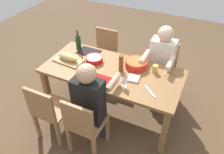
% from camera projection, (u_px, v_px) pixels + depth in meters
% --- Properties ---
extents(ground_plane, '(8.00, 8.00, 0.00)m').
position_uv_depth(ground_plane, '(112.00, 110.00, 3.33)').
color(ground_plane, brown).
extents(dining_table, '(1.80, 0.84, 0.74)m').
position_uv_depth(dining_table, '(112.00, 76.00, 2.93)').
color(dining_table, olive).
rests_on(dining_table, ground_plane).
extents(chair_near_left, '(0.40, 0.40, 0.85)m').
position_uv_depth(chair_near_left, '(162.00, 66.00, 3.39)').
color(chair_near_left, '#9E7044').
rests_on(chair_near_left, ground_plane).
extents(diner_near_left, '(0.41, 0.53, 1.20)m').
position_uv_depth(diner_near_left, '(161.00, 60.00, 3.13)').
color(diner_near_left, '#2D2D38').
rests_on(diner_near_left, ground_plane).
extents(chair_far_center, '(0.40, 0.40, 0.85)m').
position_uv_depth(chair_far_center, '(84.00, 124.00, 2.50)').
color(chair_far_center, '#9E7044').
rests_on(chair_far_center, ground_plane).
extents(diner_far_center, '(0.41, 0.53, 1.20)m').
position_uv_depth(diner_far_center, '(91.00, 100.00, 2.50)').
color(diner_far_center, '#2D2D38').
rests_on(diner_far_center, ground_plane).
extents(chair_far_right, '(0.40, 0.40, 0.85)m').
position_uv_depth(chair_far_right, '(48.00, 110.00, 2.67)').
color(chair_far_right, '#9E7044').
rests_on(chair_far_right, ground_plane).
extents(chair_near_right, '(0.40, 0.40, 0.85)m').
position_uv_depth(chair_near_right, '(104.00, 52.00, 3.73)').
color(chair_near_right, '#9E7044').
rests_on(chair_near_right, ground_plane).
extents(serving_bowl_fruit, '(0.29, 0.29, 0.10)m').
position_uv_depth(serving_bowl_fruit, '(136.00, 63.00, 2.90)').
color(serving_bowl_fruit, red).
rests_on(serving_bowl_fruit, dining_table).
extents(serving_bowl_pasta, '(0.23, 0.23, 0.07)m').
position_uv_depth(serving_bowl_pasta, '(94.00, 59.00, 3.01)').
color(serving_bowl_pasta, red).
rests_on(serving_bowl_pasta, dining_table).
extents(cutting_board, '(0.42, 0.25, 0.02)m').
position_uv_depth(cutting_board, '(68.00, 60.00, 3.04)').
color(cutting_board, tan).
rests_on(cutting_board, dining_table).
extents(bread_loaf, '(0.33, 0.14, 0.09)m').
position_uv_depth(bread_loaf, '(68.00, 57.00, 3.00)').
color(bread_loaf, tan).
rests_on(bread_loaf, cutting_board).
extents(wine_bottle, '(0.08, 0.08, 0.29)m').
position_uv_depth(wine_bottle, '(78.00, 42.00, 3.24)').
color(wine_bottle, '#193819').
rests_on(wine_bottle, dining_table).
extents(beer_bottle, '(0.06, 0.06, 0.22)m').
position_uv_depth(beer_bottle, '(121.00, 63.00, 2.80)').
color(beer_bottle, brown).
rests_on(beer_bottle, dining_table).
extents(wine_glass, '(0.08, 0.08, 0.17)m').
position_uv_depth(wine_glass, '(124.00, 79.00, 2.54)').
color(wine_glass, silver).
rests_on(wine_glass, dining_table).
extents(cup_near_left, '(0.07, 0.07, 0.10)m').
position_uv_depth(cup_near_left, '(155.00, 69.00, 2.81)').
color(cup_near_left, gold).
rests_on(cup_near_left, dining_table).
extents(fork_near_left, '(0.03, 0.17, 0.01)m').
position_uv_depth(fork_near_left, '(166.00, 72.00, 2.84)').
color(fork_near_left, silver).
rests_on(fork_near_left, dining_table).
extents(placemat_far_center, '(0.32, 0.23, 0.01)m').
position_uv_depth(placemat_far_center, '(103.00, 81.00, 2.69)').
color(placemat_far_center, maroon).
rests_on(placemat_far_center, dining_table).
extents(placemat_near_right, '(0.32, 0.23, 0.01)m').
position_uv_depth(placemat_near_right, '(89.00, 52.00, 3.23)').
color(placemat_near_right, black).
rests_on(placemat_near_right, dining_table).
extents(carving_knife, '(0.19, 0.17, 0.01)m').
position_uv_depth(carving_knife, '(150.00, 91.00, 2.54)').
color(carving_knife, silver).
rests_on(carving_knife, dining_table).
extents(napkin_stack, '(0.16, 0.16, 0.02)m').
position_uv_depth(napkin_stack, '(133.00, 78.00, 2.72)').
color(napkin_stack, white).
rests_on(napkin_stack, dining_table).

